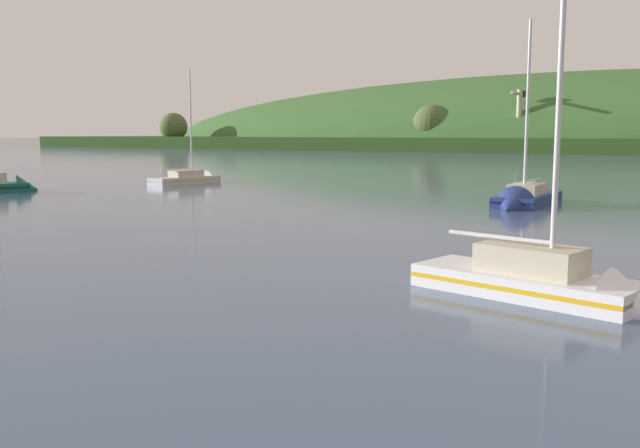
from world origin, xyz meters
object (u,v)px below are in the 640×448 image
object	(u,v)px
dockside_crane	(519,123)
sailboat_outer_reach	(523,202)
sailboat_near_mooring	(551,291)
sailboat_midwater_white	(192,181)

from	to	relation	value
dockside_crane	sailboat_outer_reach	world-z (taller)	dockside_crane
dockside_crane	sailboat_near_mooring	size ratio (longest dim) A/B	1.25
sailboat_midwater_white	dockside_crane	bearing A→B (deg)	10.29
dockside_crane	sailboat_midwater_white	distance (m)	139.91
dockside_crane	sailboat_outer_reach	bearing A→B (deg)	15.50
sailboat_near_mooring	dockside_crane	bearing A→B (deg)	118.20
sailboat_midwater_white	sailboat_outer_reach	world-z (taller)	sailboat_outer_reach
sailboat_midwater_white	sailboat_outer_reach	bearing A→B (deg)	-89.82
dockside_crane	sailboat_outer_reach	distance (m)	150.55
dockside_crane	sailboat_near_mooring	xyz separation A→B (m)	(45.50, -173.72, -7.60)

